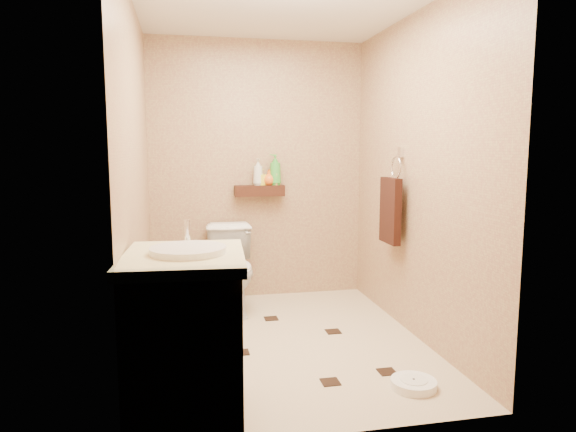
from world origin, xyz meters
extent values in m
plane|color=beige|center=(0.00, 0.00, 0.00)|extent=(2.50, 2.50, 0.00)
cube|color=tan|center=(0.00, 1.25, 1.20)|extent=(2.00, 0.04, 2.40)
cube|color=tan|center=(0.00, -1.25, 1.20)|extent=(2.00, 0.04, 2.40)
cube|color=tan|center=(-1.00, 0.00, 1.20)|extent=(0.04, 2.50, 2.40)
cube|color=tan|center=(1.00, 0.00, 1.20)|extent=(0.04, 2.50, 2.40)
cube|color=silver|center=(0.00, 0.00, 2.40)|extent=(2.00, 2.50, 0.02)
cube|color=#37180F|center=(0.00, 1.17, 1.02)|extent=(0.46, 0.14, 0.10)
cube|color=black|center=(-0.33, -0.13, 0.00)|extent=(0.11, 0.11, 0.01)
cube|color=black|center=(0.41, 0.13, 0.00)|extent=(0.11, 0.11, 0.01)
cube|color=black|center=(0.15, -0.70, 0.00)|extent=(0.11, 0.11, 0.01)
cube|color=black|center=(-0.54, 0.49, 0.00)|extent=(0.11, 0.11, 0.01)
cube|color=black|center=(0.54, -0.63, 0.00)|extent=(0.11, 0.11, 0.01)
cube|color=black|center=(0.00, 0.53, 0.00)|extent=(0.11, 0.11, 0.01)
imported|color=white|center=(-0.30, 0.83, 0.37)|extent=(0.41, 0.72, 0.73)
cube|color=brown|center=(-0.70, -0.95, 0.42)|extent=(0.60, 0.72, 0.83)
cube|color=beige|center=(-0.70, -0.95, 0.86)|extent=(0.65, 0.76, 0.05)
cylinder|color=white|center=(-0.68, -0.95, 0.89)|extent=(0.38, 0.38, 0.05)
cylinder|color=silver|center=(-0.68, -0.72, 0.96)|extent=(0.03, 0.03, 0.13)
cylinder|color=white|center=(0.61, -0.86, 0.03)|extent=(0.32, 0.32, 0.05)
cylinder|color=white|center=(0.61, -0.86, 0.05)|extent=(0.16, 0.16, 0.01)
cylinder|color=#1A685C|center=(-0.73, 1.02, 0.06)|extent=(0.11, 0.11, 0.12)
cylinder|color=white|center=(-0.73, 1.02, 0.27)|extent=(0.02, 0.02, 0.33)
sphere|color=white|center=(-0.73, 1.02, 0.43)|extent=(0.08, 0.08, 0.08)
cube|color=silver|center=(0.98, 0.25, 1.38)|extent=(0.03, 0.06, 0.08)
torus|color=silver|center=(0.95, 0.25, 1.26)|extent=(0.02, 0.19, 0.19)
cube|color=black|center=(0.91, 0.25, 0.92)|extent=(0.06, 0.30, 0.52)
cylinder|color=white|center=(-0.94, 0.65, 0.60)|extent=(0.11, 0.11, 0.11)
cylinder|color=silver|center=(-0.98, 0.65, 0.66)|extent=(0.04, 0.02, 0.02)
imported|color=silver|center=(-0.01, 1.17, 1.19)|extent=(0.11, 0.11, 0.25)
imported|color=yellow|center=(0.02, 1.17, 1.14)|extent=(0.09, 0.09, 0.15)
imported|color=orange|center=(0.09, 1.17, 1.14)|extent=(0.14, 0.14, 0.15)
imported|color=green|center=(0.15, 1.17, 1.21)|extent=(0.12, 0.12, 0.29)
imported|color=#E3954B|center=(0.15, 1.17, 1.15)|extent=(0.11, 0.11, 0.17)
camera|label=1|loc=(-0.70, -3.54, 1.41)|focal=32.00mm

